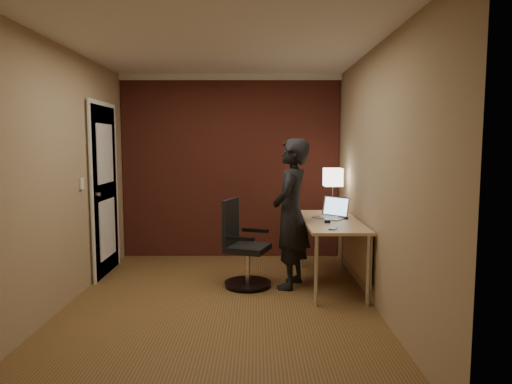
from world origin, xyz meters
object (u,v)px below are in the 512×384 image
(desk, at_px, (338,231))
(office_chair, at_px, (243,249))
(person, at_px, (291,214))
(wallet, at_px, (343,218))
(desk_lamp, at_px, (333,178))
(phone, at_px, (333,229))
(mouse, at_px, (327,221))
(laptop, at_px, (333,212))

(desk, xyz_separation_m, office_chair, (-1.05, -0.06, -0.19))
(office_chair, relative_size, person, 0.58)
(desk, height_order, wallet, wallet)
(desk_lamp, xyz_separation_m, phone, (-0.19, -1.22, -0.41))
(mouse, distance_m, wallet, 0.33)
(desk_lamp, distance_m, phone, 1.30)
(desk_lamp, distance_m, wallet, 0.71)
(wallet, height_order, person, person)
(desk, relative_size, person, 0.92)
(desk_lamp, distance_m, office_chair, 1.51)
(laptop, distance_m, phone, 0.71)
(desk, height_order, mouse, mouse)
(phone, bearing_deg, desk_lamp, 102.82)
(desk_lamp, height_order, wallet, desk_lamp)
(phone, relative_size, person, 0.07)
(desk, height_order, office_chair, office_chair)
(desk, xyz_separation_m, phone, (-0.15, -0.55, 0.13))
(phone, xyz_separation_m, office_chair, (-0.90, 0.49, -0.32))
(desk, distance_m, desk_lamp, 0.86)
(desk, xyz_separation_m, person, (-0.52, -0.08, 0.21))
(desk, distance_m, laptop, 0.25)
(phone, distance_m, wallet, 0.67)
(desk_lamp, distance_m, person, 1.00)
(wallet, bearing_deg, desk_lamp, 92.64)
(office_chair, xyz_separation_m, person, (0.53, -0.02, 0.40))
(person, bearing_deg, mouse, 97.27)
(desk, bearing_deg, mouse, -130.60)
(desk, relative_size, office_chair, 1.59)
(laptop, xyz_separation_m, wallet, (0.11, -0.06, -0.05))
(office_chair, bearing_deg, mouse, -6.42)
(desk_lamp, height_order, office_chair, desk_lamp)
(phone, height_order, wallet, wallet)
(person, bearing_deg, desk_lamp, 161.90)
(mouse, relative_size, wallet, 0.91)
(office_chair, bearing_deg, desk, 3.35)
(desk_lamp, bearing_deg, person, -127.52)
(desk_lamp, xyz_separation_m, person, (-0.57, -0.75, -0.33))
(phone, xyz_separation_m, person, (-0.38, 0.47, 0.08))
(mouse, bearing_deg, wallet, 55.21)
(laptop, bearing_deg, phone, -99.04)
(desk, height_order, phone, phone)
(desk_lamp, relative_size, office_chair, 0.57)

